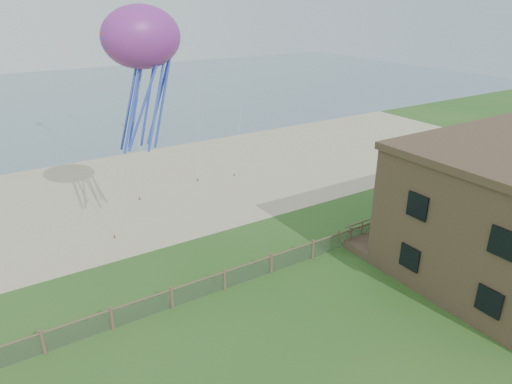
# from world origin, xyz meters

# --- Properties ---
(ground) EXTENTS (160.00, 160.00, 0.00)m
(ground) POSITION_xyz_m (0.00, 0.00, 0.00)
(ground) COLOR #26561D
(ground) RESTS_ON ground
(sand_beach) EXTENTS (72.00, 20.00, 0.02)m
(sand_beach) POSITION_xyz_m (0.00, 22.00, 0.00)
(sand_beach) COLOR tan
(sand_beach) RESTS_ON ground
(ocean) EXTENTS (160.00, 68.00, 0.02)m
(ocean) POSITION_xyz_m (0.00, 66.00, 0.00)
(ocean) COLOR slate
(ocean) RESTS_ON ground
(chainlink_fence) EXTENTS (36.20, 0.20, 1.25)m
(chainlink_fence) POSITION_xyz_m (0.00, 6.00, 0.55)
(chainlink_fence) COLOR brown
(chainlink_fence) RESTS_ON ground
(motel_deck) EXTENTS (15.00, 2.00, 0.50)m
(motel_deck) POSITION_xyz_m (13.00, 5.00, 0.25)
(motel_deck) COLOR brown
(motel_deck) RESTS_ON ground
(picnic_table) EXTENTS (1.83, 1.38, 0.77)m
(picnic_table) POSITION_xyz_m (7.35, 2.22, 0.39)
(picnic_table) COLOR brown
(picnic_table) RESTS_ON ground
(octopus_kite) EXTENTS (4.65, 4.09, 7.97)m
(octopus_kite) POSITION_xyz_m (-4.32, 11.88, 10.55)
(octopus_kite) COLOR red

